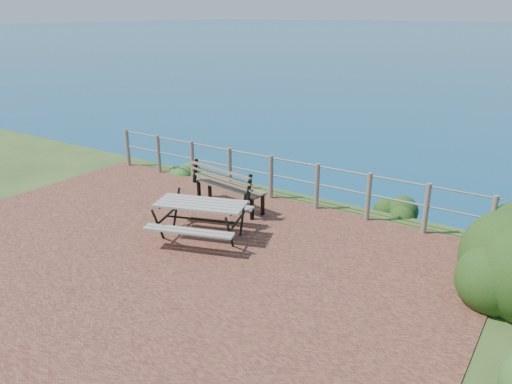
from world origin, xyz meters
TOP-DOWN VIEW (x-y plane):
  - ground at (0.00, 0.00)m, footprint 10.00×7.00m
  - safety_railing at (0.00, 3.35)m, footprint 9.40×0.10m
  - picnic_table at (0.02, 0.86)m, footprint 1.77×1.36m
  - park_bench at (-0.43, 2.36)m, footprint 1.79×0.69m
  - shrub_lip_west at (-2.94, 3.79)m, footprint 0.70×0.70m
  - shrub_lip_east at (2.57, 4.21)m, footprint 0.78×0.78m

SIDE VIEW (x-z plane):
  - ground at x=0.00m, z-range -0.06..0.06m
  - shrub_lip_west at x=-2.94m, z-range -0.20..0.20m
  - shrub_lip_east at x=2.57m, z-range -0.26..0.26m
  - picnic_table at x=0.02m, z-range 0.10..0.79m
  - safety_railing at x=0.00m, z-range 0.07..1.07m
  - park_bench at x=-0.43m, z-range 0.16..1.14m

